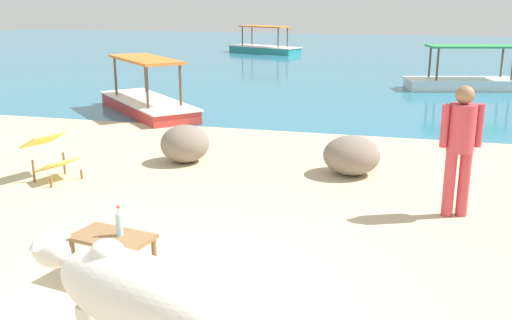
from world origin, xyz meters
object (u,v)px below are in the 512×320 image
object	(u,v)px
person_standing	(461,141)
low_bench_table	(113,243)
deck_chair_far	(50,154)
bottle	(119,224)
boat_teal	(265,47)
cow	(130,292)
boat_white	(469,80)
boat_red	(147,102)

from	to	relation	value
person_standing	low_bench_table	bearing A→B (deg)	112.21
low_bench_table	deck_chair_far	xyz separation A→B (m)	(-2.45, 2.69, 0.01)
bottle	deck_chair_far	world-z (taller)	bottle
boat_teal	cow	bearing A→B (deg)	124.49
deck_chair_far	boat_teal	bearing A→B (deg)	117.66
boat_white	boat_teal	bearing A→B (deg)	-63.34
person_standing	boat_white	distance (m)	11.16
boat_white	boat_red	distance (m)	9.59
boat_white	boat_red	world-z (taller)	same
cow	bottle	bearing A→B (deg)	-41.14
person_standing	boat_white	xyz separation A→B (m)	(1.07, 11.08, -0.70)
cow	person_standing	world-z (taller)	person_standing
low_bench_table	bottle	world-z (taller)	bottle
deck_chair_far	boat_teal	xyz separation A→B (m)	(-1.89, 20.92, -0.13)
deck_chair_far	boat_teal	distance (m)	21.00
boat_teal	boat_white	bearing A→B (deg)	153.87
bottle	person_standing	xyz separation A→B (m)	(3.19, 2.59, 0.38)
bottle	boat_white	size ratio (longest dim) A/B	0.08
boat_teal	boat_red	world-z (taller)	same
low_bench_table	boat_white	xyz separation A→B (m)	(4.33, 13.69, -0.12)
cow	boat_teal	bearing A→B (deg)	-59.65
low_bench_table	cow	bearing A→B (deg)	-46.46
low_bench_table	deck_chair_far	size ratio (longest dim) A/B	0.91
cow	deck_chair_far	bearing A→B (deg)	-31.92
bottle	boat_white	world-z (taller)	boat_white
deck_chair_far	boat_white	xyz separation A→B (m)	(6.78, 11.00, -0.13)
cow	bottle	distance (m)	1.55
boat_red	deck_chair_far	bearing A→B (deg)	-36.29
person_standing	boat_teal	distance (m)	22.35
low_bench_table	deck_chair_far	bearing A→B (deg)	143.03
cow	deck_chair_far	size ratio (longest dim) A/B	1.96
low_bench_table	boat_white	distance (m)	14.36
bottle	deck_chair_far	bearing A→B (deg)	133.39
low_bench_table	deck_chair_far	world-z (taller)	deck_chair_far
low_bench_table	bottle	distance (m)	0.21
cow	low_bench_table	distance (m)	1.59
cow	boat_teal	world-z (taller)	boat_teal
person_standing	boat_red	bearing A→B (deg)	34.79
boat_red	low_bench_table	bearing A→B (deg)	-22.81
deck_chair_far	person_standing	xyz separation A→B (m)	(5.71, -0.08, 0.56)
low_bench_table	boat_red	size ratio (longest dim) A/B	0.24
cow	boat_white	world-z (taller)	boat_white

